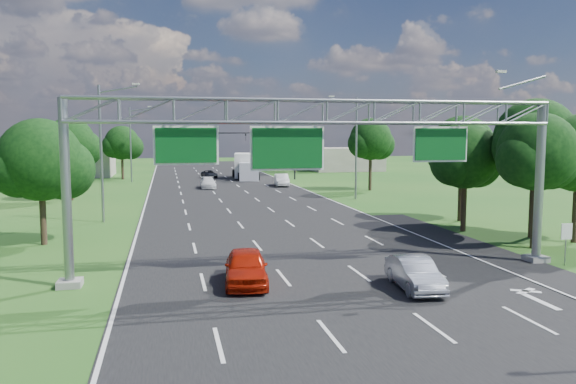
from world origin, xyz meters
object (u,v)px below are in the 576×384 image
object	(u,v)px
traffic_signal	(270,143)
red_coupe	(246,267)
regulatory_sign	(566,235)
silver_sedan	(415,273)
sign_gantry	(327,125)
box_truck	(245,167)

from	to	relation	value
traffic_signal	red_coupe	size ratio (longest dim) A/B	2.72
red_coupe	regulatory_sign	bearing A→B (deg)	6.99
regulatory_sign	traffic_signal	distance (m)	54.37
traffic_signal	regulatory_sign	bearing A→B (deg)	-84.80
regulatory_sign	red_coupe	distance (m)	16.01
traffic_signal	red_coupe	distance (m)	55.46
traffic_signal	silver_sedan	size ratio (longest dim) A/B	3.01
red_coupe	silver_sedan	world-z (taller)	red_coupe
traffic_signal	silver_sedan	world-z (taller)	traffic_signal
silver_sedan	sign_gantry	bearing A→B (deg)	135.29
regulatory_sign	traffic_signal	bearing A→B (deg)	95.20
sign_gantry	traffic_signal	xyz separation A→B (m)	(7.15, 53.00, -1.72)
regulatory_sign	silver_sedan	xyz separation A→B (m)	(-9.18, -2.41, -0.84)
traffic_signal	red_coupe	xyz separation A→B (m)	(-11.07, -54.17, -4.40)
sign_gantry	red_coupe	size ratio (longest dim) A/B	5.24
regulatory_sign	box_truck	size ratio (longest dim) A/B	0.21
traffic_signal	silver_sedan	bearing A→B (deg)	-94.31
regulatory_sign	sign_gantry	bearing A→B (deg)	175.17
sign_gantry	silver_sedan	world-z (taller)	sign_gantry
silver_sedan	traffic_signal	bearing A→B (deg)	90.86
box_truck	red_coupe	bearing A→B (deg)	-90.20
regulatory_sign	box_truck	distance (m)	57.45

